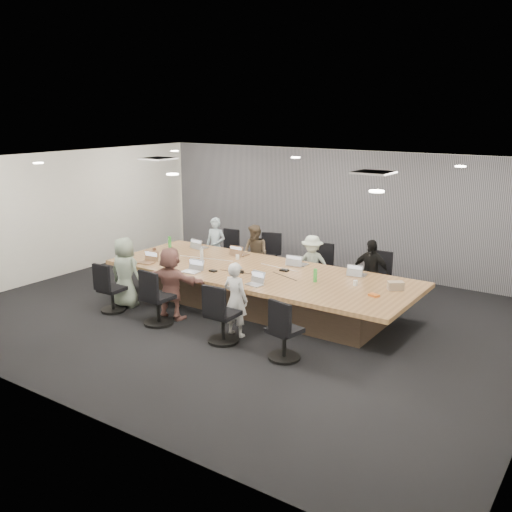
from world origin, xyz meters
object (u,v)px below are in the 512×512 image
Objects in this scene: chair_1 at (264,260)px; chair_3 at (377,282)px; conference_table at (259,288)px; laptop_5 at (191,272)px; laptop_0 at (200,247)px; laptop_1 at (241,254)px; chair_5 at (158,302)px; bottle_green_right at (315,275)px; chair_0 at (225,255)px; canvas_bag at (396,286)px; person_4 at (125,272)px; laptop_4 at (146,263)px; person_1 at (255,254)px; chair_2 at (320,273)px; chair_4 at (112,293)px; laptop_3 at (359,274)px; chair_6 at (223,319)px; mug_brown at (154,250)px; person_3 at (370,273)px; person_5 at (171,283)px; person_2 at (312,265)px; laptop_6 at (254,285)px; person_6 at (236,299)px; bottle_green_left at (170,242)px; bottle_clear at (202,254)px; person_0 at (216,246)px; snack_packet at (374,295)px; laptop_2 at (299,264)px; chair_7 at (284,335)px; stapler at (240,272)px.

chair_1 is 1.14× the size of chair_3.
conference_table is 1.33m from laptop_5.
laptop_0 is 1.10m from laptop_1.
chair_5 is 2.81m from bottle_green_right.
canvas_bag reaches higher than chair_0.
bottle_green_right is (3.39, 1.31, 0.18)m from person_4.
chair_5 reaches higher than laptop_4.
chair_2 is at bearing 20.53° from person_1.
chair_2 is 2.79× the size of canvas_bag.
laptop_3 is at bearing 29.90° from chair_4.
mug_brown is at bearing 150.23° from chair_6.
chair_0 is 0.57× the size of person_3.
person_1 is 0.96× the size of person_5.
bottle_green_right is at bearing -108.53° from person_3.
laptop_6 is (0.04, -2.15, 0.14)m from person_2.
person_6 is (2.53, -2.15, -0.11)m from laptop_0.
laptop_0 is 0.26× the size of person_1.
bottle_green_left is (-0.48, 2.13, 0.50)m from chair_4.
chair_2 is at bearing 88.85° from chair_6.
person_5 is 5.85× the size of bottle_clear.
person_0 is at bearing 1.94° from chair_1.
snack_packet is (0.72, -1.90, 0.39)m from chair_3.
laptop_1 is 1.14× the size of laptop_6.
person_3 is (1.27, 0.55, -0.10)m from laptop_2.
chair_7 is (2.61, -3.40, -0.03)m from chair_1.
person_5 is 1.05× the size of person_6.
laptop_3 is at bearing 159.59° from chair_0.
chair_1 is 0.63× the size of person_0.
laptop_5 is at bearing -163.76° from stapler.
chair_1 reaches higher than laptop_0.
canvas_bag is (3.56, 2.03, 0.39)m from chair_5.
snack_packet is at bearing -7.13° from bottle_green_left.
chair_7 is at bearing -42.98° from person_1.
chair_6 is 2.84× the size of laptop_6.
person_5 is at bearing -152.90° from laptop_6.
person_5 is at bearing -161.36° from snack_packet.
chair_1 reaches higher than chair_2.
laptop_6 is at bearing -168.63° from person_5.
canvas_bag is at bearing 163.60° from laptop_2.
person_2 is 2.39m from canvas_bag.
person_2 is 2.70m from person_6.
laptop_3 is at bearing 27.44° from laptop_5.
chair_5 is (-1.41, -3.40, 0.05)m from chair_2.
laptop_3 is (3.77, -0.55, 0.09)m from person_0.
person_4 reaches higher than chair_3.
person_3 is (1.27, -0.35, 0.29)m from chair_2.
person_5 is (-0.00, -2.70, 0.03)m from person_1.
laptop_4 is 1.17m from laptop_5.
chair_2 is 0.54× the size of person_5.
person_6 is at bearing 173.16° from person_4.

